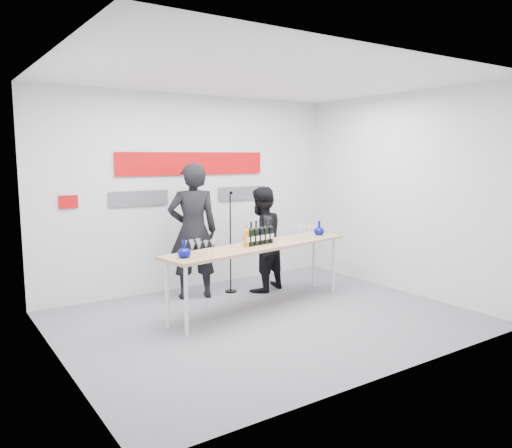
% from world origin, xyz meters
% --- Properties ---
extents(ground, '(5.00, 5.00, 0.00)m').
position_xyz_m(ground, '(0.00, 0.00, 0.00)').
color(ground, slate).
rests_on(ground, ground).
extents(back_wall, '(5.00, 0.04, 3.00)m').
position_xyz_m(back_wall, '(0.00, 2.00, 1.50)').
color(back_wall, silver).
rests_on(back_wall, ground).
extents(signage, '(3.38, 0.02, 0.79)m').
position_xyz_m(signage, '(-0.06, 1.97, 1.81)').
color(signage, '#C3080A').
rests_on(signage, back_wall).
extents(tasting_table, '(2.98, 1.05, 0.88)m').
position_xyz_m(tasting_table, '(0.20, 0.44, 0.81)').
color(tasting_table, tan).
rests_on(tasting_table, ground).
extents(wine_bottles, '(0.53, 0.16, 0.33)m').
position_xyz_m(wine_bottles, '(0.18, 0.44, 1.04)').
color(wine_bottles, '#BF7F19').
rests_on(wine_bottles, tasting_table).
extents(decanter_left, '(0.16, 0.16, 0.21)m').
position_xyz_m(decanter_left, '(-1.02, 0.24, 0.99)').
color(decanter_left, '#06097D').
rests_on(decanter_left, tasting_table).
extents(decanter_right, '(0.16, 0.16, 0.21)m').
position_xyz_m(decanter_right, '(1.43, 0.64, 0.99)').
color(decanter_right, '#06097D').
rests_on(decanter_right, tasting_table).
extents(glasses_left, '(0.39, 0.25, 0.18)m').
position_xyz_m(glasses_left, '(-0.83, 0.26, 0.97)').
color(glasses_left, silver).
rests_on(glasses_left, tasting_table).
extents(glasses_right, '(0.39, 0.27, 0.18)m').
position_xyz_m(glasses_right, '(1.07, 0.58, 0.97)').
color(glasses_right, silver).
rests_on(glasses_right, tasting_table).
extents(presenter_left, '(0.83, 0.67, 1.97)m').
position_xyz_m(presenter_left, '(-0.32, 1.40, 0.99)').
color(presenter_left, black).
rests_on(presenter_left, ground).
extents(presenter_right, '(0.93, 0.82, 1.61)m').
position_xyz_m(presenter_right, '(0.71, 1.15, 0.80)').
color(presenter_right, black).
rests_on(presenter_right, ground).
extents(mic_stand, '(0.18, 0.18, 1.55)m').
position_xyz_m(mic_stand, '(0.28, 1.34, 0.47)').
color(mic_stand, black).
rests_on(mic_stand, ground).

